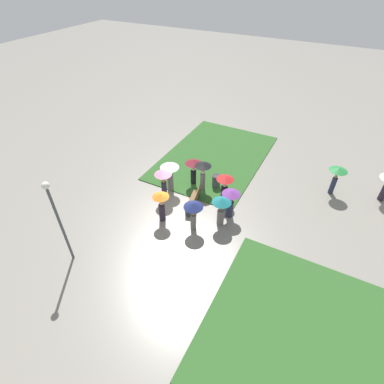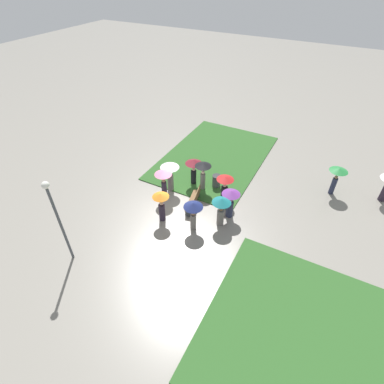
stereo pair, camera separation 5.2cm
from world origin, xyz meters
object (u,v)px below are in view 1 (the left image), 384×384
at_px(lamp_post, 56,213).
at_px(trash_bin, 216,181).
at_px(crowd_person_red, 225,185).
at_px(crowd_person_navy, 193,209).
at_px(crowd_person_white, 170,172).
at_px(crowd_person_teal, 221,206).
at_px(crowd_person_pink, 163,178).
at_px(crowd_person_maroon, 193,166).
at_px(lone_walker_near_lawn, 337,175).
at_px(crowd_person_orange, 161,203).
at_px(crowd_person_black, 203,170).
at_px(crowd_person_purple, 231,200).
at_px(park_bench, 194,200).

height_order(lamp_post, trash_bin, lamp_post).
bearing_deg(crowd_person_red, crowd_person_navy, 108.55).
relative_size(crowd_person_white, crowd_person_teal, 1.05).
relative_size(crowd_person_pink, crowd_person_navy, 1.12).
xyz_separation_m(crowd_person_red, crowd_person_navy, (2.86, -0.55, 0.18)).
distance_m(crowd_person_maroon, lone_walker_near_lawn, 8.56).
bearing_deg(crowd_person_orange, crowd_person_maroon, 153.12).
xyz_separation_m(crowd_person_black, crowd_person_purple, (1.50, 2.42, -0.23)).
height_order(crowd_person_orange, crowd_person_navy, crowd_person_orange).
distance_m(crowd_person_purple, crowd_person_red, 1.32).
distance_m(park_bench, crowd_person_teal, 2.16).
relative_size(crowd_person_maroon, lone_walker_near_lawn, 0.97).
bearing_deg(lamp_post, crowd_person_navy, 136.79).
distance_m(park_bench, lone_walker_near_lawn, 8.62).
bearing_deg(crowd_person_navy, crowd_person_orange, -146.28).
distance_m(crowd_person_maroon, crowd_person_navy, 3.98).
height_order(crowd_person_maroon, crowd_person_navy, crowd_person_maroon).
distance_m(crowd_person_pink, crowd_person_maroon, 2.26).
bearing_deg(crowd_person_teal, crowd_person_orange, -134.26).
xyz_separation_m(crowd_person_white, crowd_person_red, (-0.56, 3.35, -0.16)).
distance_m(lamp_post, crowd_person_navy, 6.44).
distance_m(lamp_post, crowd_person_black, 8.61).
relative_size(park_bench, lamp_post, 0.44).
bearing_deg(crowd_person_purple, park_bench, -70.67).
distance_m(trash_bin, crowd_person_purple, 2.88).
xyz_separation_m(park_bench, crowd_person_navy, (1.57, 0.78, 0.86)).
bearing_deg(crowd_person_black, crowd_person_pink, -58.43).
relative_size(trash_bin, lone_walker_near_lawn, 0.45).
bearing_deg(crowd_person_white, crowd_person_maroon, -81.32).
bearing_deg(crowd_person_black, crowd_person_teal, 27.48).
relative_size(crowd_person_white, crowd_person_purple, 1.06).
relative_size(lamp_post, crowd_person_white, 2.46).
xyz_separation_m(park_bench, crowd_person_pink, (0.10, -1.95, 0.99)).
bearing_deg(crowd_person_navy, crowd_person_red, 105.85).
height_order(crowd_person_pink, crowd_person_maroon, crowd_person_pink).
xyz_separation_m(crowd_person_purple, crowd_person_maroon, (-1.73, -3.18, 0.14)).
height_order(crowd_person_purple, crowd_person_teal, crowd_person_teal).
bearing_deg(crowd_person_teal, crowd_person_white, -174.67).
distance_m(park_bench, crowd_person_pink, 2.19).
xyz_separation_m(trash_bin, crowd_person_pink, (2.47, -2.31, 1.05)).
distance_m(park_bench, crowd_person_navy, 1.95).
bearing_deg(crowd_person_white, trash_bin, -98.83).
distance_m(trash_bin, crowd_person_pink, 3.54).
height_order(crowd_person_black, crowd_person_navy, crowd_person_black).
bearing_deg(park_bench, crowd_person_maroon, -164.26).
relative_size(crowd_person_black, crowd_person_red, 1.09).
bearing_deg(crowd_person_white, crowd_person_navy, -172.80).
distance_m(trash_bin, lone_walker_near_lawn, 7.16).
xyz_separation_m(crowd_person_pink, lone_walker_near_lawn, (-5.18, 8.87, -0.09)).
relative_size(crowd_person_black, crowd_person_teal, 1.08).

